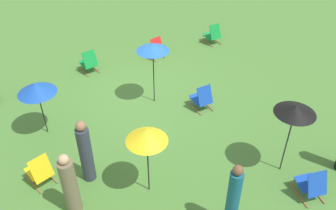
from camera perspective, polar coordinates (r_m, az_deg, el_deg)
ground_plane at (r=11.62m, az=-2.98°, el=1.05°), size 40.00×40.00×0.00m
deckchair_0 at (r=9.23m, az=-19.82°, el=-9.87°), size 0.66×0.86×0.83m
deckchair_2 at (r=9.03m, az=21.97°, el=-11.75°), size 0.65×0.86×0.83m
deckchair_3 at (r=13.80m, az=-2.15°, el=9.02°), size 0.62×0.84×0.83m
deckchair_4 at (r=13.17m, az=-12.54°, el=6.68°), size 0.54×0.80×0.83m
deckchair_5 at (r=14.99m, az=7.15°, el=11.09°), size 0.50×0.77×0.83m
deckchair_6 at (r=11.03m, az=5.43°, el=1.10°), size 0.49×0.76×0.83m
umbrella_0 at (r=8.48m, az=19.70°, el=-0.72°), size 0.95×0.95×2.01m
umbrella_1 at (r=10.01m, az=-20.30°, el=2.55°), size 1.04×1.04×1.66m
umbrella_2 at (r=7.60m, az=-3.43°, el=-4.88°), size 0.92×0.92×1.87m
umbrella_3 at (r=10.52m, az=-2.43°, el=9.13°), size 0.97×0.97×2.01m
person_0 at (r=7.59m, az=10.35°, el=-14.62°), size 0.37×0.37×1.84m
person_1 at (r=8.11m, az=-15.40°, el=-12.34°), size 0.36×0.36×1.69m
person_3 at (r=8.67m, az=-13.02°, el=-7.42°), size 0.43×0.43×1.77m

